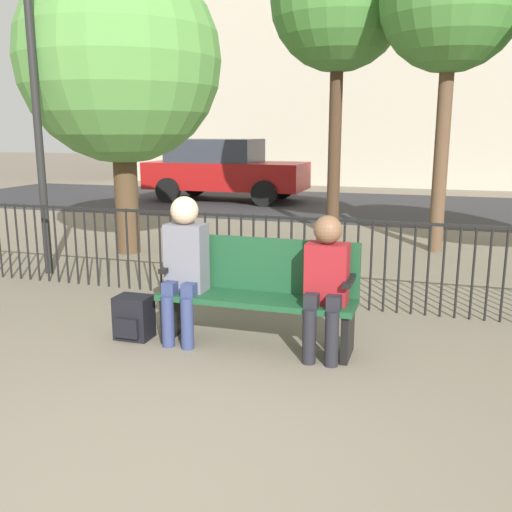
# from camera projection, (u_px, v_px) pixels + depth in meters

# --- Properties ---
(ground_plane) EXTENTS (80.00, 80.00, 0.00)m
(ground_plane) POSITION_uv_depth(u_px,v_px,m) (123.00, 503.00, 2.85)
(ground_plane) COLOR #706656
(park_bench) EXTENTS (1.69, 0.45, 0.92)m
(park_bench) POSITION_uv_depth(u_px,v_px,m) (259.00, 289.00, 4.90)
(park_bench) COLOR #194728
(park_bench) RESTS_ON ground
(seated_person_0) EXTENTS (0.34, 0.39, 1.28)m
(seated_person_0) POSITION_uv_depth(u_px,v_px,m) (185.00, 260.00, 4.92)
(seated_person_0) COLOR navy
(seated_person_0) RESTS_ON ground
(seated_person_1) EXTENTS (0.34, 0.39, 1.17)m
(seated_person_1) POSITION_uv_depth(u_px,v_px,m) (326.00, 278.00, 4.57)
(seated_person_1) COLOR black
(seated_person_1) RESTS_ON ground
(backpack) EXTENTS (0.31, 0.27, 0.39)m
(backpack) POSITION_uv_depth(u_px,v_px,m) (134.00, 318.00, 5.08)
(backpack) COLOR black
(backpack) RESTS_ON ground
(fence_railing) EXTENTS (9.01, 0.03, 0.95)m
(fence_railing) POSITION_uv_depth(u_px,v_px,m) (292.00, 253.00, 6.04)
(fence_railing) COLOR black
(fence_railing) RESTS_ON ground
(tree_0) EXTENTS (2.26, 2.26, 5.05)m
(tree_0) POSITION_uv_depth(u_px,v_px,m) (339.00, 3.00, 9.40)
(tree_0) COLOR #422D1E
(tree_0) RESTS_ON ground
(tree_1) EXTENTS (2.93, 2.93, 4.27)m
(tree_1) POSITION_uv_depth(u_px,v_px,m) (120.00, 62.00, 8.16)
(tree_1) COLOR #4C3823
(tree_1) RESTS_ON ground
(tree_3) EXTENTS (2.04, 2.04, 4.68)m
(tree_3) POSITION_uv_depth(u_px,v_px,m) (452.00, 1.00, 8.09)
(tree_3) COLOR brown
(tree_3) RESTS_ON ground
(lamp_post) EXTENTS (0.28, 0.28, 4.07)m
(lamp_post) POSITION_uv_depth(u_px,v_px,m) (32.00, 61.00, 6.91)
(lamp_post) COLOR black
(lamp_post) RESTS_ON ground
(street_surface) EXTENTS (24.00, 6.00, 0.01)m
(street_surface) POSITION_uv_depth(u_px,v_px,m) (374.00, 207.00, 14.04)
(street_surface) COLOR #2B2B2D
(street_surface) RESTS_ON ground
(parked_car_0) EXTENTS (4.20, 1.94, 1.62)m
(parked_car_0) POSITION_uv_depth(u_px,v_px,m) (223.00, 169.00, 15.13)
(parked_car_0) COLOR maroon
(parked_car_0) RESTS_ON ground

